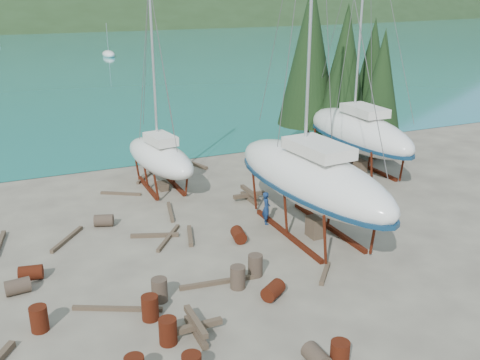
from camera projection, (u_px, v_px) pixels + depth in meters
name	position (u px, v px, depth m)	size (l,w,h in m)	color
ground	(251.00, 264.00, 21.94)	(600.00, 600.00, 0.00)	#554D43
bay_water	(5.00, 14.00, 293.12)	(700.00, 700.00, 0.00)	#19717D
far_hill	(5.00, 14.00, 297.43)	(800.00, 360.00, 110.00)	#23361B
far_house_right	(103.00, 16.00, 196.18)	(6.60, 5.60, 5.60)	beige
cypress_near_right	(345.00, 69.00, 35.21)	(3.60, 3.60, 10.00)	black
cypress_mid_right	(381.00, 85.00, 34.36)	(3.06, 3.06, 8.50)	black
cypress_back_left	(310.00, 54.00, 36.06)	(4.14, 4.14, 11.50)	black
cypress_far_right	(372.00, 74.00, 37.43)	(3.24, 3.24, 9.00)	black
moored_boat_mid	(109.00, 54.00, 94.56)	(2.00, 5.00, 6.05)	silver
large_sailboat_near	(310.00, 177.00, 23.96)	(3.93, 10.97, 16.98)	silver
large_sailboat_far	(358.00, 131.00, 32.62)	(3.07, 9.95, 15.67)	silver
small_sailboat_shore	(160.00, 157.00, 29.98)	(3.27, 7.26, 11.20)	silver
worker	(266.00, 208.00, 25.56)	(0.59, 0.38, 1.61)	#11264C
drum_1	(317.00, 357.00, 15.84)	(0.58, 0.58, 0.88)	#2D2823
drum_2	(31.00, 273.00, 20.65)	(0.58, 0.58, 0.88)	#5D1A0F
drum_4	(180.00, 171.00, 32.45)	(0.58, 0.58, 0.88)	#5D1A0F
drum_5	(255.00, 265.00, 20.90)	(0.58, 0.58, 0.88)	#2D2823
drum_6	(239.00, 235.00, 23.90)	(0.58, 0.58, 0.88)	#5D1A0F
drum_7	(340.00, 355.00, 15.71)	(0.58, 0.58, 0.88)	#5D1A0F
drum_8	(39.00, 319.00, 17.46)	(0.58, 0.58, 0.88)	#5D1A0F
drum_9	(104.00, 220.00, 25.42)	(0.58, 0.58, 0.88)	#2D2823
drum_10	(150.00, 308.00, 18.07)	(0.58, 0.58, 0.88)	#5D1A0F
drum_12	(273.00, 290.00, 19.42)	(0.58, 0.58, 0.88)	#5D1A0F
drum_13	(168.00, 331.00, 16.82)	(0.58, 0.58, 0.88)	#5D1A0F
drum_15	(18.00, 286.00, 19.69)	(0.58, 0.58, 0.88)	#2D2823
drum_16	(160.00, 290.00, 19.16)	(0.58, 0.58, 0.88)	#2D2823
drum_17	(238.00, 277.00, 20.02)	(0.58, 0.58, 0.88)	#2D2823
timber_0	(121.00, 194.00, 29.47)	(0.14, 2.29, 0.14)	brown
timber_3	(117.00, 309.00, 18.68)	(0.15, 3.18, 0.15)	brown
timber_4	(155.00, 235.00, 24.33)	(0.17, 2.18, 0.17)	brown
timber_5	(218.00, 282.00, 20.38)	(0.16, 2.96, 0.16)	brown
timber_6	(197.00, 165.00, 34.33)	(0.19, 1.95, 0.19)	brown
timber_7	(325.00, 273.00, 21.02)	(0.17, 1.72, 0.17)	brown
timber_8	(190.00, 236.00, 24.27)	(0.19, 1.96, 0.19)	brown
timber_9	(145.00, 178.00, 31.99)	(0.15, 2.05, 0.15)	brown
timber_10	(170.00, 212.00, 26.98)	(0.16, 2.43, 0.16)	brown
timber_11	(168.00, 238.00, 24.11)	(0.15, 2.73, 0.15)	brown
timber_13	(2.00, 355.00, 16.24)	(0.22, 1.15, 0.22)	brown
timber_17	(67.00, 239.00, 23.97)	(0.16, 2.61, 0.16)	brown
timber_pile_fore	(196.00, 327.00, 17.29)	(1.80, 1.80, 0.60)	brown
timber_pile_aft	(249.00, 195.00, 28.63)	(1.80, 1.80, 0.60)	brown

